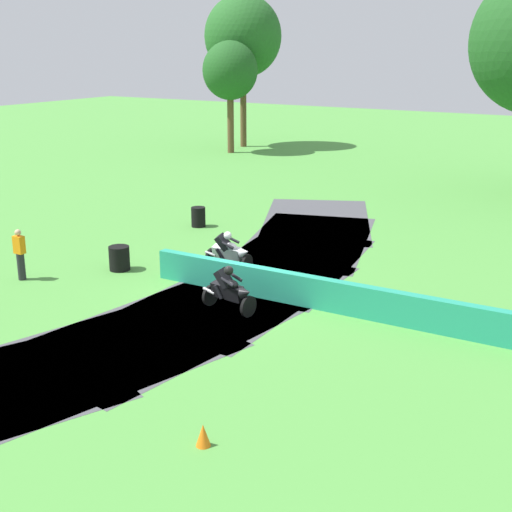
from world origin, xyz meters
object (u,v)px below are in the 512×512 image
motorcycle_chase_white (229,251)px  tire_stack_mid_b (198,217)px  motorcycle_lead_black (229,290)px  track_marshal (20,255)px  tire_stack_mid_a (119,258)px  traffic_cone (203,435)px

motorcycle_chase_white → tire_stack_mid_b: (-4.18, 4.12, -0.24)m
motorcycle_lead_black → track_marshal: (-7.12, -1.03, 0.16)m
tire_stack_mid_a → track_marshal: 3.08m
motorcycle_lead_black → tire_stack_mid_a: 5.32m
motorcycle_chase_white → track_marshal: (-5.03, -4.20, 0.18)m
motorcycle_chase_white → tire_stack_mid_b: motorcycle_chase_white is taller
tire_stack_mid_a → motorcycle_chase_white: bearing=31.3°
motorcycle_chase_white → traffic_cone: motorcycle_chase_white is taller
tire_stack_mid_a → track_marshal: size_ratio=0.49×
motorcycle_lead_black → traffic_cone: size_ratio=3.88×
tire_stack_mid_a → tire_stack_mid_b: same height
traffic_cone → tire_stack_mid_a: bearing=139.5°
track_marshal → tire_stack_mid_b: bearing=84.2°
tire_stack_mid_a → traffic_cone: 11.06m
tire_stack_mid_a → traffic_cone: tire_stack_mid_a is taller
tire_stack_mid_a → track_marshal: track_marshal is taller
motorcycle_lead_black → tire_stack_mid_a: motorcycle_lead_black is taller
tire_stack_mid_a → tire_stack_mid_b: size_ratio=1.00×
track_marshal → traffic_cone: 11.48m
motorcycle_lead_black → track_marshal: 7.20m
motorcycle_lead_black → track_marshal: bearing=-171.8°
tire_stack_mid_b → track_marshal: bearing=-95.8°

